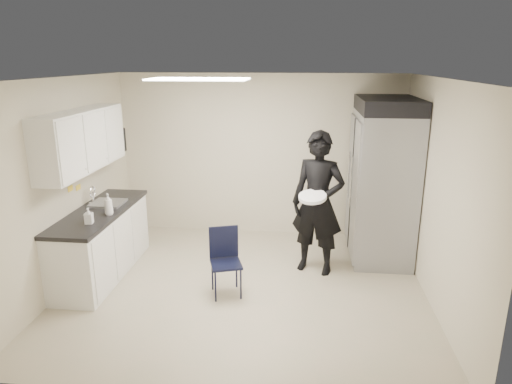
# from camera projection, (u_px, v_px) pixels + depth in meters

# --- Properties ---
(floor) EXTENTS (4.50, 4.50, 0.00)m
(floor) POSITION_uv_depth(u_px,v_px,m) (245.00, 288.00, 5.82)
(floor) COLOR tan
(floor) RESTS_ON ground
(ceiling) EXTENTS (4.50, 4.50, 0.00)m
(ceiling) POSITION_uv_depth(u_px,v_px,m) (243.00, 78.00, 5.08)
(ceiling) COLOR white
(ceiling) RESTS_ON back_wall
(back_wall) EXTENTS (4.50, 0.00, 4.50)m
(back_wall) POSITION_uv_depth(u_px,v_px,m) (260.00, 156.00, 7.36)
(back_wall) COLOR #BFB99E
(back_wall) RESTS_ON floor
(left_wall) EXTENTS (0.00, 4.00, 4.00)m
(left_wall) POSITION_uv_depth(u_px,v_px,m) (65.00, 185.00, 5.68)
(left_wall) COLOR #BFB99E
(left_wall) RESTS_ON floor
(right_wall) EXTENTS (0.00, 4.00, 4.00)m
(right_wall) POSITION_uv_depth(u_px,v_px,m) (438.00, 196.00, 5.22)
(right_wall) COLOR #BFB99E
(right_wall) RESTS_ON floor
(ceiling_panel) EXTENTS (1.20, 0.60, 0.02)m
(ceiling_panel) POSITION_uv_depth(u_px,v_px,m) (199.00, 79.00, 5.54)
(ceiling_panel) COLOR white
(ceiling_panel) RESTS_ON ceiling
(lower_counter) EXTENTS (0.60, 1.90, 0.86)m
(lower_counter) POSITION_uv_depth(u_px,v_px,m) (102.00, 244.00, 6.09)
(lower_counter) COLOR silver
(lower_counter) RESTS_ON floor
(countertop) EXTENTS (0.64, 1.95, 0.05)m
(countertop) POSITION_uv_depth(u_px,v_px,m) (98.00, 212.00, 5.96)
(countertop) COLOR black
(countertop) RESTS_ON lower_counter
(sink) EXTENTS (0.42, 0.40, 0.14)m
(sink) POSITION_uv_depth(u_px,v_px,m) (108.00, 207.00, 6.20)
(sink) COLOR gray
(sink) RESTS_ON countertop
(faucet) EXTENTS (0.02, 0.02, 0.24)m
(faucet) POSITION_uv_depth(u_px,v_px,m) (93.00, 196.00, 6.18)
(faucet) COLOR silver
(faucet) RESTS_ON countertop
(upper_cabinets) EXTENTS (0.35, 1.80, 0.75)m
(upper_cabinets) POSITION_uv_depth(u_px,v_px,m) (82.00, 140.00, 5.71)
(upper_cabinets) COLOR silver
(upper_cabinets) RESTS_ON left_wall
(towel_dispenser) EXTENTS (0.22, 0.30, 0.35)m
(towel_dispenser) POSITION_uv_depth(u_px,v_px,m) (115.00, 141.00, 6.87)
(towel_dispenser) COLOR black
(towel_dispenser) RESTS_ON left_wall
(notice_sticker_left) EXTENTS (0.00, 0.12, 0.07)m
(notice_sticker_left) POSITION_uv_depth(u_px,v_px,m) (70.00, 189.00, 5.80)
(notice_sticker_left) COLOR yellow
(notice_sticker_left) RESTS_ON left_wall
(notice_sticker_right) EXTENTS (0.00, 0.12, 0.07)m
(notice_sticker_right) POSITION_uv_depth(u_px,v_px,m) (78.00, 187.00, 6.00)
(notice_sticker_right) COLOR yellow
(notice_sticker_right) RESTS_ON left_wall
(commercial_fridge) EXTENTS (0.80, 1.35, 2.10)m
(commercial_fridge) POSITION_uv_depth(u_px,v_px,m) (382.00, 186.00, 6.55)
(commercial_fridge) COLOR gray
(commercial_fridge) RESTS_ON floor
(fridge_compressor) EXTENTS (0.80, 1.35, 0.20)m
(fridge_compressor) POSITION_uv_depth(u_px,v_px,m) (388.00, 105.00, 6.22)
(fridge_compressor) COLOR black
(fridge_compressor) RESTS_ON commercial_fridge
(folding_chair) EXTENTS (0.46, 0.46, 0.81)m
(folding_chair) POSITION_uv_depth(u_px,v_px,m) (226.00, 264.00, 5.55)
(folding_chair) COLOR black
(folding_chair) RESTS_ON floor
(man_tuxedo) EXTENTS (0.82, 0.67, 1.93)m
(man_tuxedo) POSITION_uv_depth(u_px,v_px,m) (318.00, 203.00, 6.04)
(man_tuxedo) COLOR black
(man_tuxedo) RESTS_ON floor
(bucket_lid) EXTENTS (0.45, 0.45, 0.04)m
(bucket_lid) POSITION_uv_depth(u_px,v_px,m) (313.00, 197.00, 5.78)
(bucket_lid) COLOR white
(bucket_lid) RESTS_ON man_tuxedo
(soap_bottle_a) EXTENTS (0.15, 0.15, 0.28)m
(soap_bottle_a) POSITION_uv_depth(u_px,v_px,m) (108.00, 204.00, 5.73)
(soap_bottle_a) COLOR silver
(soap_bottle_a) RESTS_ON countertop
(soap_bottle_b) EXTENTS (0.10, 0.10, 0.20)m
(soap_bottle_b) POSITION_uv_depth(u_px,v_px,m) (89.00, 216.00, 5.44)
(soap_bottle_b) COLOR #B7BAC4
(soap_bottle_b) RESTS_ON countertop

